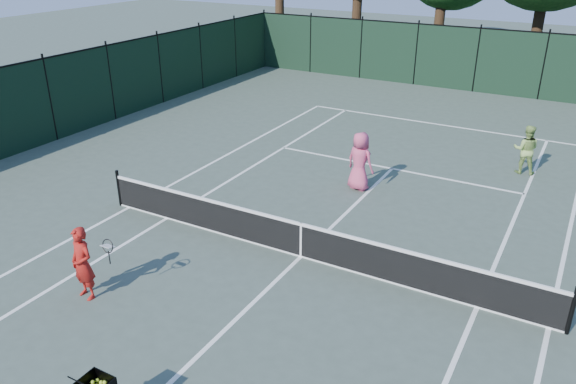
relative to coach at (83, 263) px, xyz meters
The scene contains 13 objects.
ground 4.90m from the coach, 48.76° to the left, with size 90.00×90.00×0.00m, color #414F44.
sideline_doubles_left 4.37m from the coach, 122.37° to the left, with size 0.10×23.77×0.01m, color white.
sideline_doubles_right 9.43m from the coach, 22.73° to the left, with size 0.10×23.77×0.01m, color white.
sideline_singles_left 3.84m from the coach, 104.39° to the left, with size 0.10×23.77×0.01m, color white.
sideline_singles_right 8.19m from the coach, 26.45° to the left, with size 0.10×23.77×0.01m, color white.
baseline_far 15.86m from the coach, 78.41° to the left, with size 10.97×0.10×0.01m, color white.
service_line_far 10.56m from the coach, 72.39° to the left, with size 8.23×0.10×0.01m, color white.
center_service_line 4.90m from the coach, 48.76° to the left, with size 0.10×12.80×0.01m, color white.
tennis_net 4.84m from the coach, 48.76° to the left, with size 11.69×0.09×1.06m.
fence_far 21.87m from the coach, 81.63° to the left, with size 24.00×0.05×3.00m, color black.
coach is the anchor object (origin of this frame).
player_pink 8.48m from the coach, 70.48° to the left, with size 0.98×0.75×1.78m.
player_green 13.66m from the coach, 59.39° to the left, with size 0.84×0.70×1.59m.
Camera 1 is at (5.37, -10.21, 6.96)m, focal length 35.00 mm.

